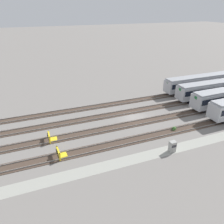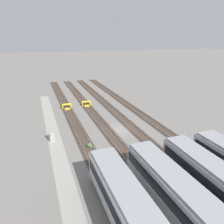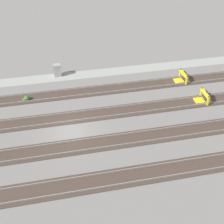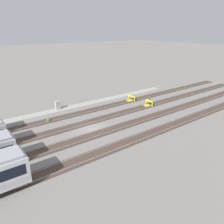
{
  "view_description": "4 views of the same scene",
  "coord_description": "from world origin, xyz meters",
  "px_view_note": "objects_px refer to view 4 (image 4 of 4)",
  "views": [
    {
      "loc": [
        -16.45,
        -31.62,
        18.49
      ],
      "look_at": [
        -4.14,
        0.0,
        1.8
      ],
      "focal_mm": 35.0,
      "sensor_mm": 36.0,
      "label": 1
    },
    {
      "loc": [
        31.7,
        -12.8,
        15.07
      ],
      "look_at": [
        -4.14,
        0.0,
        1.8
      ],
      "focal_mm": 35.0,
      "sensor_mm": 36.0,
      "label": 2
    },
    {
      "loc": [
        0.87,
        23.8,
        19.98
      ],
      "look_at": [
        -4.14,
        0.0,
        1.8
      ],
      "focal_mm": 50.0,
      "sensor_mm": 36.0,
      "label": 3
    },
    {
      "loc": [
        15.74,
        26.72,
        14.57
      ],
      "look_at": [
        -4.14,
        0.0,
        1.8
      ],
      "focal_mm": 35.0,
      "sensor_mm": 36.0,
      "label": 4
    }
  ],
  "objects_px": {
    "electrical_cabinet": "(58,105)",
    "bumper_stop_near_inner_track": "(148,103)",
    "bumper_stop_nearest_track": "(131,98)",
    "weed_clump": "(48,120)"
  },
  "relations": [
    {
      "from": "bumper_stop_nearest_track",
      "to": "electrical_cabinet",
      "type": "height_order",
      "value": "electrical_cabinet"
    },
    {
      "from": "bumper_stop_nearest_track",
      "to": "bumper_stop_near_inner_track",
      "type": "height_order",
      "value": "same"
    },
    {
      "from": "bumper_stop_near_inner_track",
      "to": "weed_clump",
      "type": "relative_size",
      "value": 2.18
    },
    {
      "from": "bumper_stop_nearest_track",
      "to": "weed_clump",
      "type": "bearing_deg",
      "value": 1.0
    },
    {
      "from": "bumper_stop_near_inner_track",
      "to": "weed_clump",
      "type": "bearing_deg",
      "value": -12.33
    },
    {
      "from": "bumper_stop_near_inner_track",
      "to": "electrical_cabinet",
      "type": "bearing_deg",
      "value": -30.25
    },
    {
      "from": "electrical_cabinet",
      "to": "bumper_stop_near_inner_track",
      "type": "bearing_deg",
      "value": 149.75
    },
    {
      "from": "bumper_stop_nearest_track",
      "to": "bumper_stop_near_inner_track",
      "type": "distance_m",
      "value": 4.58
    },
    {
      "from": "bumper_stop_near_inner_track",
      "to": "electrical_cabinet",
      "type": "distance_m",
      "value": 17.87
    },
    {
      "from": "bumper_stop_near_inner_track",
      "to": "electrical_cabinet",
      "type": "relative_size",
      "value": 1.25
    }
  ]
}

